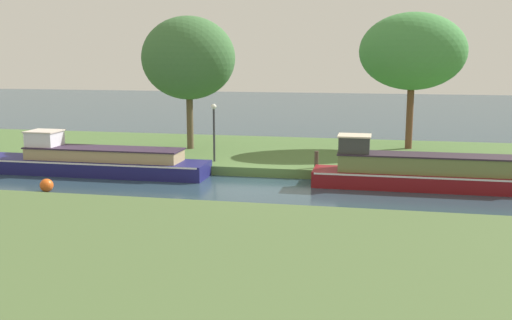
{
  "coord_description": "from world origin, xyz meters",
  "views": [
    {
      "loc": [
        4.81,
        -22.69,
        5.27
      ],
      "look_at": [
        -0.11,
        1.2,
        0.9
      ],
      "focal_mm": 41.42,
      "sensor_mm": 36.0,
      "label": 1
    }
  ],
  "objects_px": {
    "maroon_barge": "(436,173)",
    "willow_tree_centre": "(413,52)",
    "channel_buoy": "(47,185)",
    "navy_narrowboat": "(91,161)",
    "mooring_post_near": "(316,160)",
    "willow_tree_left": "(188,58)",
    "lamp_post": "(214,125)"
  },
  "relations": [
    {
      "from": "willow_tree_left",
      "to": "navy_narrowboat",
      "type": "bearing_deg",
      "value": -118.52
    },
    {
      "from": "maroon_barge",
      "to": "mooring_post_near",
      "type": "height_order",
      "value": "maroon_barge"
    },
    {
      "from": "willow_tree_left",
      "to": "lamp_post",
      "type": "distance_m",
      "value": 5.01
    },
    {
      "from": "willow_tree_centre",
      "to": "mooring_post_near",
      "type": "xyz_separation_m",
      "value": [
        -4.18,
        -6.41,
        -4.64
      ]
    },
    {
      "from": "willow_tree_left",
      "to": "lamp_post",
      "type": "bearing_deg",
      "value": -55.79
    },
    {
      "from": "willow_tree_centre",
      "to": "maroon_barge",
      "type": "bearing_deg",
      "value": -84.85
    },
    {
      "from": "navy_narrowboat",
      "to": "willow_tree_centre",
      "type": "distance_m",
      "value": 16.82
    },
    {
      "from": "willow_tree_left",
      "to": "channel_buoy",
      "type": "relative_size",
      "value": 13.16
    },
    {
      "from": "mooring_post_near",
      "to": "channel_buoy",
      "type": "distance_m",
      "value": 11.15
    },
    {
      "from": "navy_narrowboat",
      "to": "mooring_post_near",
      "type": "relative_size",
      "value": 14.56
    },
    {
      "from": "navy_narrowboat",
      "to": "mooring_post_near",
      "type": "distance_m",
      "value": 10.04
    },
    {
      "from": "maroon_barge",
      "to": "willow_tree_centre",
      "type": "distance_m",
      "value": 9.12
    },
    {
      "from": "maroon_barge",
      "to": "navy_narrowboat",
      "type": "relative_size",
      "value": 0.96
    },
    {
      "from": "willow_tree_centre",
      "to": "lamp_post",
      "type": "height_order",
      "value": "willow_tree_centre"
    },
    {
      "from": "navy_narrowboat",
      "to": "channel_buoy",
      "type": "distance_m",
      "value": 3.62
    },
    {
      "from": "channel_buoy",
      "to": "willow_tree_centre",
      "type": "bearing_deg",
      "value": 38.7
    },
    {
      "from": "maroon_barge",
      "to": "willow_tree_centre",
      "type": "relative_size",
      "value": 1.48
    },
    {
      "from": "maroon_barge",
      "to": "mooring_post_near",
      "type": "bearing_deg",
      "value": 164.73
    },
    {
      "from": "maroon_barge",
      "to": "channel_buoy",
      "type": "distance_m",
      "value": 15.3
    },
    {
      "from": "maroon_barge",
      "to": "lamp_post",
      "type": "distance_m",
      "value": 9.98
    },
    {
      "from": "maroon_barge",
      "to": "mooring_post_near",
      "type": "distance_m",
      "value": 5.06
    },
    {
      "from": "mooring_post_near",
      "to": "channel_buoy",
      "type": "relative_size",
      "value": 1.44
    },
    {
      "from": "navy_narrowboat",
      "to": "mooring_post_near",
      "type": "bearing_deg",
      "value": 7.63
    },
    {
      "from": "navy_narrowboat",
      "to": "willow_tree_centre",
      "type": "relative_size",
      "value": 1.55
    },
    {
      "from": "navy_narrowboat",
      "to": "lamp_post",
      "type": "distance_m",
      "value": 5.74
    },
    {
      "from": "willow_tree_left",
      "to": "channel_buoy",
      "type": "distance_m",
      "value": 10.57
    },
    {
      "from": "maroon_barge",
      "to": "channel_buoy",
      "type": "relative_size",
      "value": 20.02
    },
    {
      "from": "willow_tree_centre",
      "to": "lamp_post",
      "type": "relative_size",
      "value": 2.64
    },
    {
      "from": "maroon_barge",
      "to": "lamp_post",
      "type": "height_order",
      "value": "lamp_post"
    },
    {
      "from": "maroon_barge",
      "to": "mooring_post_near",
      "type": "xyz_separation_m",
      "value": [
        -4.88,
        1.33,
        0.14
      ]
    },
    {
      "from": "mooring_post_near",
      "to": "willow_tree_left",
      "type": "bearing_deg",
      "value": 150.38
    },
    {
      "from": "lamp_post",
      "to": "mooring_post_near",
      "type": "xyz_separation_m",
      "value": [
        4.79,
        -0.68,
        -1.32
      ]
    }
  ]
}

